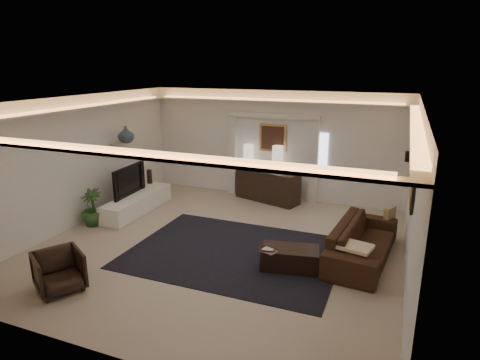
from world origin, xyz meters
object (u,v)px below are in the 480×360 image
at_px(sofa, 363,242).
at_px(armchair, 59,271).
at_px(console, 268,186).
at_px(coffee_table, 290,258).

height_order(sofa, armchair, sofa).
xyz_separation_m(console, coffee_table, (1.57, -3.49, -0.20)).
relative_size(coffee_table, armchair, 1.40).
xyz_separation_m(coffee_table, armchair, (-3.28, -2.10, 0.13)).
bearing_deg(coffee_table, console, 103.16).
bearing_deg(coffee_table, armchair, -158.41).
height_order(sofa, coffee_table, sofa).
relative_size(console, coffee_table, 1.72).
distance_m(sofa, armchair, 5.35).
bearing_deg(armchair, console, 14.29).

